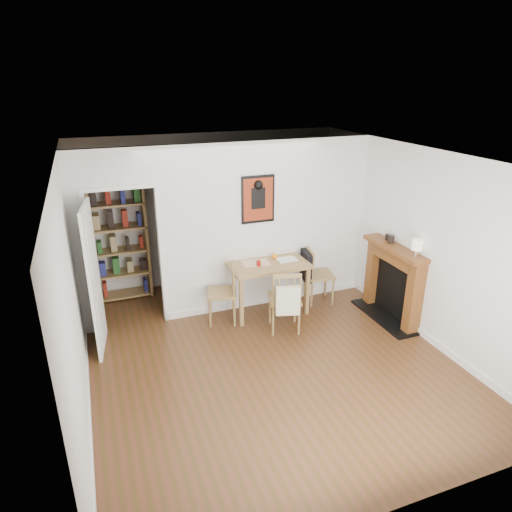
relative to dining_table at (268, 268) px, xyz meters
name	(u,v)px	position (x,y,z in m)	size (l,w,h in m)	color
ground	(265,353)	(-0.47, -1.10, -0.72)	(5.20, 5.20, 0.00)	#532D1A
room_shell	(239,230)	(-0.37, 0.24, 0.58)	(5.20, 5.20, 5.20)	silver
dining_table	(268,268)	(0.00, 0.00, 0.00)	(1.20, 0.76, 0.82)	#A47C4C
chair_left	(222,293)	(-0.76, -0.07, -0.26)	(0.57, 0.57, 0.92)	#A3804B
chair_right	(318,275)	(0.89, 0.00, -0.24)	(0.58, 0.53, 0.91)	#A3804B
chair_front	(285,299)	(0.02, -0.62, -0.23)	(0.59, 0.63, 0.96)	#A3804B
bookshelf	(120,239)	(-2.03, 1.30, 0.30)	(0.87, 0.35, 2.06)	#A47C4C
fireplace	(394,280)	(1.69, -0.85, -0.10)	(0.45, 1.25, 1.16)	brown
red_glass	(259,263)	(-0.18, -0.08, 0.14)	(0.07, 0.07, 0.09)	maroon
orange_fruit	(275,256)	(0.16, 0.10, 0.14)	(0.09, 0.09, 0.09)	orange
placemat	(256,263)	(-0.17, 0.04, 0.10)	(0.40, 0.30, 0.00)	beige
notebook	(287,259)	(0.32, -0.01, 0.11)	(0.30, 0.22, 0.01)	white
mantel_lamp	(417,246)	(1.68, -1.26, 0.59)	(0.15, 0.15, 0.24)	silver
ceramic_jar_a	(391,239)	(1.68, -0.70, 0.50)	(0.09, 0.09, 0.11)	black
ceramic_jar_b	(387,237)	(1.71, -0.57, 0.49)	(0.07, 0.07, 0.09)	black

